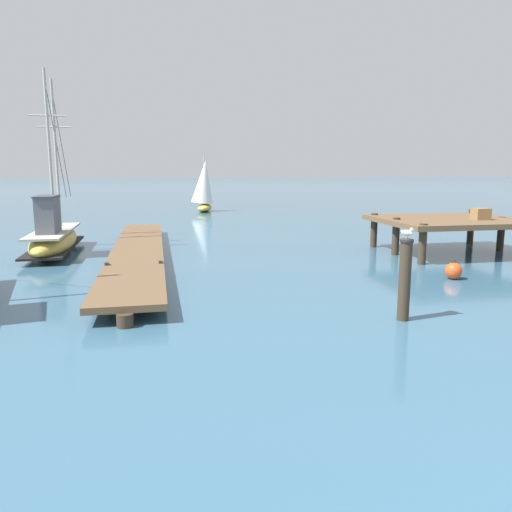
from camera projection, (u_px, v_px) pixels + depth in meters
The scene contains 7 objects.
floating_dock at pixel (138, 250), 18.16m from camera, with size 2.74×16.42×0.53m.
fishing_boat_1 at pixel (54, 237), 19.49m from camera, with size 1.77×7.91×7.15m.
pier_platform at pixel (451, 222), 19.53m from camera, with size 5.74×5.01×1.83m.
mooring_piling at pixel (405, 279), 10.77m from camera, with size 0.30×0.30×1.81m.
perched_seagull at pixel (407, 232), 10.60m from camera, with size 0.20×0.38×0.27m.
mooring_buoy at pixel (454, 271), 14.98m from camera, with size 0.51×0.51×0.58m.
distant_sailboat at pixel (204, 186), 38.99m from camera, with size 2.41×3.61×4.53m.
Camera 1 is at (-4.35, -0.65, 3.30)m, focal length 34.49 mm.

